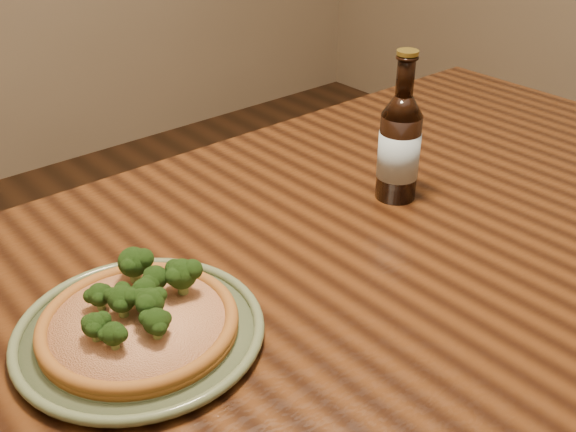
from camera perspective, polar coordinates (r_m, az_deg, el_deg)
table at (r=1.15m, az=6.84°, el=-5.19°), size 1.60×0.90×0.75m
plate at (r=0.89m, az=-12.45°, el=-9.52°), size 0.32×0.32×0.02m
pizza at (r=0.88m, az=-12.51°, el=-8.44°), size 0.25×0.25×0.07m
beer_bottle at (r=1.16m, az=9.40°, el=5.86°), size 0.07×0.07×0.26m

